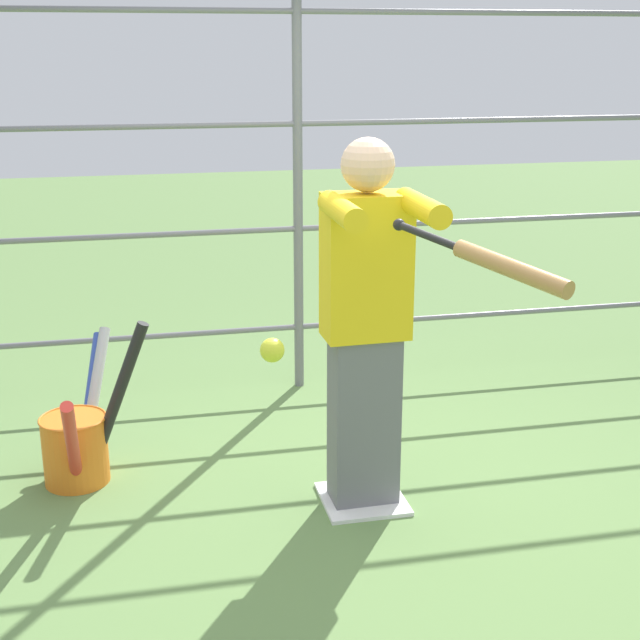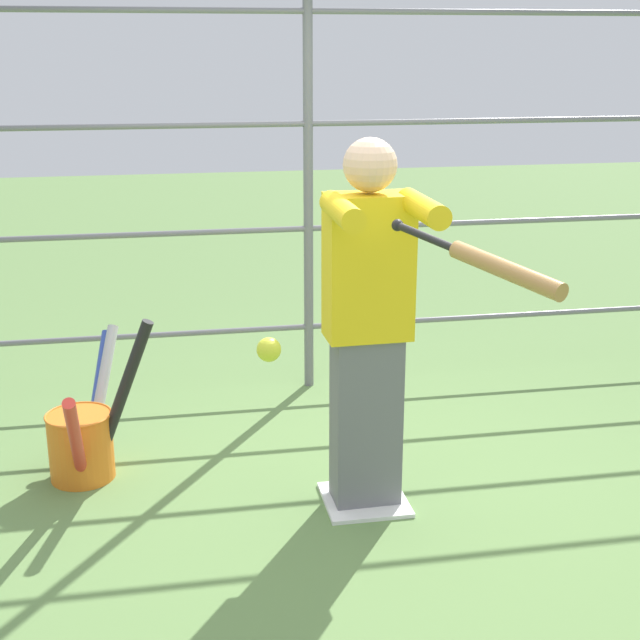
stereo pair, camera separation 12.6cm
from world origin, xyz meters
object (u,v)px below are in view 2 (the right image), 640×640
(bat_bucket, at_px, (85,436))
(softball_in_flight, at_px, (269,350))
(baseball_bat_swinging, at_px, (490,263))
(batter, at_px, (368,317))

(bat_bucket, bearing_deg, softball_in_flight, 126.90)
(baseball_bat_swinging, bearing_deg, softball_in_flight, -26.10)
(baseball_bat_swinging, height_order, softball_in_flight, baseball_bat_swinging)
(baseball_bat_swinging, distance_m, bat_bucket, 2.44)
(baseball_bat_swinging, bearing_deg, bat_bucket, -43.00)
(batter, distance_m, softball_in_flight, 0.77)
(softball_in_flight, xyz_separation_m, bat_bucket, (0.82, -1.09, -0.79))
(softball_in_flight, distance_m, bat_bucket, 1.58)
(batter, relative_size, baseball_bat_swinging, 2.22)
(batter, height_order, bat_bucket, batter)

